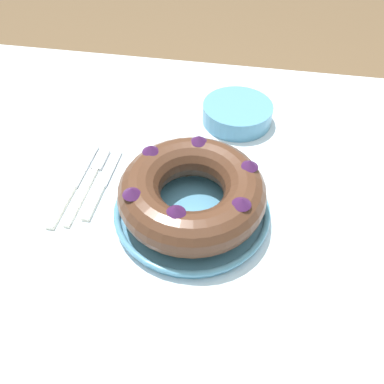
# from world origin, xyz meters

# --- Properties ---
(ground_plane) EXTENTS (8.00, 8.00, 0.00)m
(ground_plane) POSITION_xyz_m (0.00, 0.00, 0.00)
(ground_plane) COLOR brown
(dining_table) EXTENTS (1.56, 1.20, 0.77)m
(dining_table) POSITION_xyz_m (0.00, 0.00, 0.69)
(dining_table) COLOR silver
(dining_table) RESTS_ON ground_plane
(serving_dish) EXTENTS (0.29, 0.29, 0.02)m
(serving_dish) POSITION_xyz_m (-0.01, 0.02, 0.78)
(serving_dish) COLOR #518EB2
(serving_dish) RESTS_ON dining_table
(bundt_cake) EXTENTS (0.27, 0.27, 0.09)m
(bundt_cake) POSITION_xyz_m (-0.01, 0.02, 0.83)
(bundt_cake) COLOR #4C2D1E
(bundt_cake) RESTS_ON serving_dish
(fork) EXTENTS (0.02, 0.22, 0.01)m
(fork) POSITION_xyz_m (-0.23, 0.07, 0.77)
(fork) COLOR white
(fork) RESTS_ON dining_table
(serving_knife) EXTENTS (0.02, 0.24, 0.01)m
(serving_knife) POSITION_xyz_m (-0.26, 0.04, 0.77)
(serving_knife) COLOR white
(serving_knife) RESTS_ON dining_table
(cake_knife) EXTENTS (0.02, 0.20, 0.01)m
(cake_knife) POSITION_xyz_m (-0.20, 0.05, 0.77)
(cake_knife) COLOR white
(cake_knife) RESTS_ON dining_table
(side_bowl) EXTENTS (0.17, 0.17, 0.05)m
(side_bowl) POSITION_xyz_m (0.05, 0.33, 0.79)
(side_bowl) COLOR #518EB2
(side_bowl) RESTS_ON dining_table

